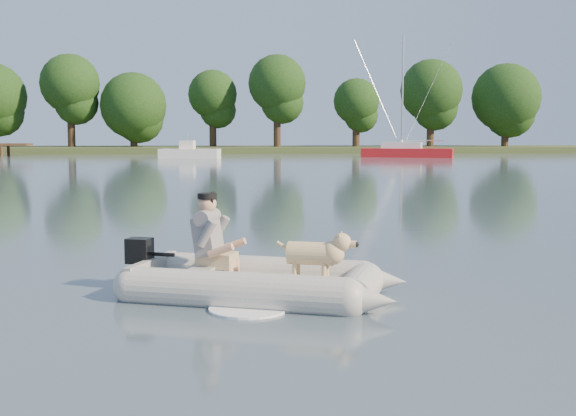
{
  "coord_description": "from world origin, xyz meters",
  "views": [
    {
      "loc": [
        -0.13,
        -8.4,
        1.78
      ],
      "look_at": [
        0.58,
        1.61,
        0.75
      ],
      "focal_mm": 45.0,
      "sensor_mm": 36.0,
      "label": 1
    }
  ],
  "objects": [
    {
      "name": "shore_bank",
      "position": [
        0.0,
        62.0,
        0.25
      ],
      "size": [
        160.0,
        12.0,
        0.7
      ],
      "primitive_type": "cube",
      "color": "#47512D",
      "rests_on": "water"
    },
    {
      "name": "dinghy",
      "position": [
        0.12,
        -0.6,
        0.51
      ],
      "size": [
        5.12,
        4.54,
        1.21
      ],
      "primitive_type": null,
      "rotation": [
        0.0,
        0.0,
        -0.33
      ],
      "color": "#989893",
      "rests_on": "water"
    },
    {
      "name": "outboard_motor",
      "position": [
        -1.25,
        -0.13,
        0.27
      ],
      "size": [
        0.42,
        0.35,
        0.68
      ],
      "primitive_type": null,
      "rotation": [
        0.0,
        0.0,
        -0.33
      ],
      "color": "black",
      "rests_on": "dinghy"
    },
    {
      "name": "motorboat",
      "position": [
        -3.61,
        45.43,
        0.88
      ],
      "size": [
        4.79,
        2.48,
        1.93
      ],
      "primitive_type": null,
      "rotation": [
        0.0,
        0.0,
        -0.16
      ],
      "color": "white",
      "rests_on": "water"
    },
    {
      "name": "treeline",
      "position": [
        -3.71,
        61.11,
        5.48
      ],
      "size": [
        71.02,
        7.35,
        9.27
      ],
      "color": "#332316",
      "rests_on": "shore_bank"
    },
    {
      "name": "man",
      "position": [
        -0.44,
        -0.36,
        0.67
      ],
      "size": [
        0.77,
        0.71,
        0.93
      ],
      "primitive_type": null,
      "rotation": [
        0.0,
        0.0,
        -0.33
      ],
      "color": "slate",
      "rests_on": "dinghy"
    },
    {
      "name": "sailboat",
      "position": [
        12.99,
        46.85,
        0.42
      ],
      "size": [
        7.23,
        4.26,
        9.53
      ],
      "rotation": [
        0.0,
        0.0,
        -0.34
      ],
      "color": "red",
      "rests_on": "water"
    },
    {
      "name": "water",
      "position": [
        0.0,
        0.0,
        0.0
      ],
      "size": [
        160.0,
        160.0,
        0.0
      ],
      "primitive_type": "plane",
      "color": "slate",
      "rests_on": "ground"
    },
    {
      "name": "dog",
      "position": [
        0.66,
        -0.73,
        0.45
      ],
      "size": [
        0.86,
        0.53,
        0.54
      ],
      "primitive_type": null,
      "rotation": [
        0.0,
        0.0,
        -0.33
      ],
      "color": "tan",
      "rests_on": "dinghy"
    }
  ]
}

